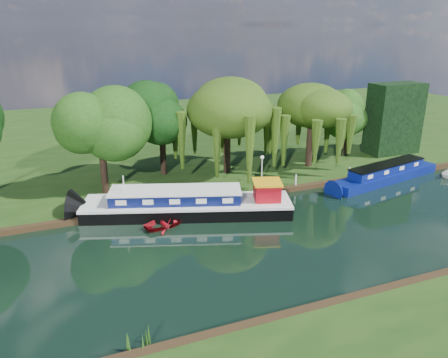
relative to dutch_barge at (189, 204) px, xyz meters
name	(u,v)px	position (x,y,z in m)	size (l,w,h in m)	color
ground	(318,232)	(7.92, -6.71, -0.87)	(120.00, 120.00, 0.00)	black
far_bank	(185,131)	(7.92, 27.29, -0.65)	(120.00, 52.00, 0.45)	#16340E
dutch_barge	(189,204)	(0.00, 0.00, 0.00)	(17.04, 8.93, 3.53)	black
narrowboat	(386,174)	(20.46, 0.50, -0.18)	(13.50, 4.87, 1.94)	navy
red_dinghy	(167,225)	(-2.25, -1.40, -0.87)	(2.55, 3.57, 0.74)	maroon
white_cruiser	(448,177)	(27.07, -1.07, -0.87)	(2.10, 2.43, 1.28)	silver
willow_left	(227,109)	(6.40, 7.60, 6.02)	(7.40, 7.40, 8.87)	black
willow_right	(312,114)	(15.24, 6.38, 5.14)	(6.26, 6.26, 7.62)	black
tree_far_left	(100,125)	(-5.81, 6.32, 5.68)	(5.54, 5.54, 8.92)	black
tree_far_mid	(161,116)	(0.30, 9.41, 5.42)	(5.18, 5.18, 8.48)	black
tree_far_right	(348,116)	(21.36, 8.37, 4.03)	(3.94, 3.94, 6.45)	black
conifer_hedge	(394,119)	(26.92, 7.29, 3.58)	(6.00, 3.00, 8.00)	black
lamppost	(262,162)	(8.42, 3.79, 1.55)	(0.36, 0.36, 2.56)	silver
mooring_posts	(262,185)	(7.42, 1.69, 0.08)	(19.16, 0.16, 1.00)	silver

